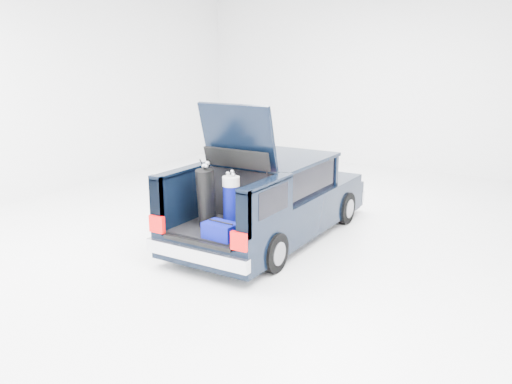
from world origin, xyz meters
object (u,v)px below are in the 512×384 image
Objects in this scene: car at (274,200)px; black_golf_bag at (206,198)px; blue_golf_bag at (231,201)px; red_suitcase at (255,208)px; blue_duffel at (221,230)px.

car is 4.57× the size of black_golf_bag.
blue_golf_bag is (0.06, -1.45, 0.33)m from car.
car reaches higher than blue_golf_bag.
red_suitcase reaches higher than blue_duffel.
red_suitcase is at bearing -73.35° from car.
blue_golf_bag is 0.66m from blue_duffel.
red_suitcase is at bearing 84.34° from blue_duffel.
blue_duffel is (0.25, -2.01, 0.05)m from car.
red_suitcase is 0.76m from black_golf_bag.
black_golf_bag is (-0.24, -1.67, 0.39)m from car.
car is 5.23× the size of blue_golf_bag.
blue_golf_bag is (0.31, 0.23, -0.06)m from black_golf_bag.
black_golf_bag reaches higher than blue_golf_bag.
blue_golf_bag is at bearing 36.92° from black_golf_bag.
red_suitcase is 0.38m from blue_golf_bag.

